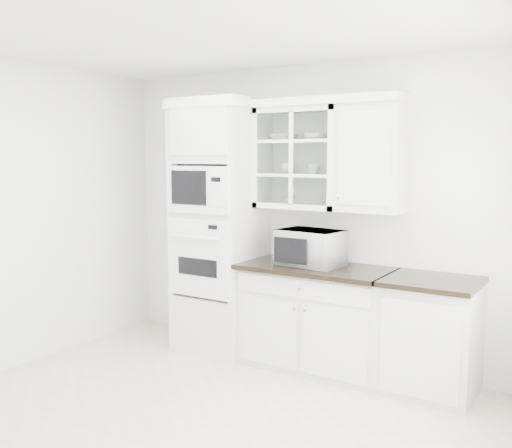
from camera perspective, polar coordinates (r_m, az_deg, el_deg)
The scene contains 13 objects.
ground at distance 4.27m, azimuth -6.79°, elevation -19.06°, with size 4.00×3.50×0.01m, color beige.
room_shell at distance 4.19m, azimuth -3.40°, elevation 5.60°, with size 4.00×3.50×2.70m.
oven_column at distance 5.47m, azimuth -3.69°, elevation -0.25°, with size 0.76×0.68×2.40m.
base_cabinet_run at distance 5.12m, azimuth 6.07°, elevation -9.18°, with size 1.32×0.67×0.92m.
extra_base_cabinet at distance 4.78m, azimuth 17.07°, elevation -10.58°, with size 0.72×0.67×0.92m.
upper_cabinet_glass at distance 5.16m, azimuth 4.43°, elevation 6.57°, with size 0.80×0.33×0.90m.
upper_cabinet_solid at distance 4.88m, azimuth 11.49°, elevation 6.46°, with size 0.55×0.33×0.90m, color silver.
crown_molding at distance 5.21m, azimuth 3.31°, elevation 11.92°, with size 2.14×0.38×0.07m, color silver.
countertop_microwave at distance 5.00m, azimuth 5.57°, elevation -2.35°, with size 0.54×0.45×0.31m, color white.
bowl_a at distance 5.25m, azimuth 2.84°, elevation 8.66°, with size 0.24×0.24×0.06m, color white.
bowl_b at distance 5.11m, azimuth 5.89°, elevation 8.69°, with size 0.19×0.19×0.06m, color white.
cup_a at distance 5.24m, azimuth 3.19°, elevation 5.58°, with size 0.12×0.12×0.10m, color white.
cup_b at distance 5.11m, azimuth 5.76°, elevation 5.50°, with size 0.10×0.10×0.09m, color white.
Camera 1 is at (2.45, -2.97, 1.85)m, focal length 40.00 mm.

